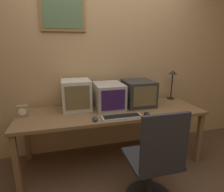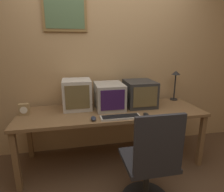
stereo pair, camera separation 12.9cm
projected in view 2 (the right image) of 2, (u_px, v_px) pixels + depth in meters
The scene contains 11 objects.
wall_back at pixel (105, 60), 2.62m from camera, with size 8.00×0.08×2.60m.
desk at pixel (112, 115), 2.36m from camera, with size 2.25×0.73×0.72m.
monitor_left at pixel (77, 94), 2.37m from camera, with size 0.35×0.36×0.37m.
monitor_center at pixel (109, 96), 2.40m from camera, with size 0.35×0.45×0.32m.
monitor_right at pixel (140, 93), 2.50m from camera, with size 0.38×0.42×0.33m.
keyboard_main at pixel (120, 117), 2.09m from camera, with size 0.45×0.14×0.03m.
mouse_near_keyboard at pixel (146, 115), 2.14m from camera, with size 0.06×0.11×0.04m.
mouse_far_corner at pixel (93, 118), 2.03m from camera, with size 0.06×0.11×0.04m.
desk_clock at pixel (24, 109), 2.17m from camera, with size 0.11×0.07×0.14m.
desk_lamp at pixel (175, 79), 2.71m from camera, with size 0.13×0.13×0.43m.
office_chair at pixel (150, 168), 1.70m from camera, with size 0.48×0.48×0.99m.
Camera 2 is at (-0.45, -1.32, 1.51)m, focal length 30.00 mm.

